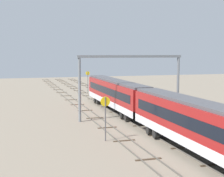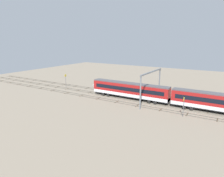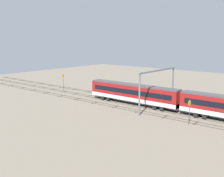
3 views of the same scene
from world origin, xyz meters
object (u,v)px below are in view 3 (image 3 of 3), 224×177
at_px(speed_sign_far_trackside, 189,108).
at_px(overhead_gantry, 158,81).
at_px(speed_sign_near_foreground, 63,80).
at_px(relay_cabinet, 123,92).

bearing_deg(speed_sign_far_trackside, overhead_gantry, -32.38).
xyz_separation_m(speed_sign_near_foreground, relay_cabinet, (-19.13, -5.33, -2.33)).
height_order(speed_sign_near_foreground, relay_cabinet, speed_sign_near_foreground).
bearing_deg(speed_sign_near_foreground, speed_sign_far_trackside, 169.65).
distance_m(speed_sign_near_foreground, speed_sign_far_trackside, 45.24).
distance_m(speed_sign_near_foreground, relay_cabinet, 19.99).
xyz_separation_m(overhead_gantry, speed_sign_near_foreground, (34.03, -1.49, -3.24)).
height_order(speed_sign_far_trackside, relay_cabinet, speed_sign_far_trackside).
bearing_deg(overhead_gantry, relay_cabinet, -24.59).
height_order(overhead_gantry, speed_sign_near_foreground, overhead_gantry).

